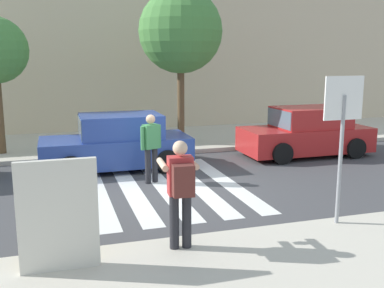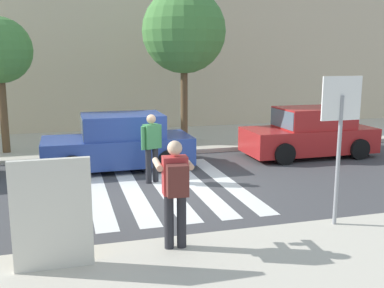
# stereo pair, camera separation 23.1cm
# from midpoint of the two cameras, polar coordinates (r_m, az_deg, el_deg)

# --- Properties ---
(ground_plane) EXTENTS (120.00, 120.00, 0.00)m
(ground_plane) POSITION_cam_midpoint_polar(r_m,az_deg,el_deg) (10.83, -3.98, -5.71)
(ground_plane) COLOR #424244
(sidewalk_far) EXTENTS (60.00, 4.80, 0.14)m
(sidewalk_far) POSITION_cam_midpoint_polar(r_m,az_deg,el_deg) (16.56, -8.77, 0.31)
(sidewalk_far) COLOR beige
(sidewalk_far) RESTS_ON ground
(building_facade_far) EXTENTS (56.00, 4.00, 7.13)m
(building_facade_far) POSITION_cam_midpoint_polar(r_m,az_deg,el_deg) (20.64, -10.93, 12.08)
(building_facade_far) COLOR beige
(building_facade_far) RESTS_ON ground
(crosswalk_stripe_0) EXTENTS (0.44, 5.20, 0.01)m
(crosswalk_stripe_0) POSITION_cam_midpoint_polar(r_m,az_deg,el_deg) (10.79, -12.57, -6.00)
(crosswalk_stripe_0) COLOR silver
(crosswalk_stripe_0) RESTS_ON ground
(crosswalk_stripe_1) EXTENTS (0.44, 5.20, 0.01)m
(crosswalk_stripe_1) POSITION_cam_midpoint_polar(r_m,az_deg,el_deg) (10.87, -8.35, -5.71)
(crosswalk_stripe_1) COLOR silver
(crosswalk_stripe_1) RESTS_ON ground
(crosswalk_stripe_2) EXTENTS (0.44, 5.20, 0.01)m
(crosswalk_stripe_2) POSITION_cam_midpoint_polar(r_m,az_deg,el_deg) (11.02, -4.22, -5.40)
(crosswalk_stripe_2) COLOR silver
(crosswalk_stripe_2) RESTS_ON ground
(crosswalk_stripe_3) EXTENTS (0.44, 5.20, 0.01)m
(crosswalk_stripe_3) POSITION_cam_midpoint_polar(r_m,az_deg,el_deg) (11.21, -0.22, -5.07)
(crosswalk_stripe_3) COLOR silver
(crosswalk_stripe_3) RESTS_ON ground
(crosswalk_stripe_4) EXTENTS (0.44, 5.20, 0.01)m
(crosswalk_stripe_4) POSITION_cam_midpoint_polar(r_m,az_deg,el_deg) (11.47, 3.62, -4.73)
(crosswalk_stripe_4) COLOR silver
(crosswalk_stripe_4) RESTS_ON ground
(stop_sign) EXTENTS (0.76, 0.08, 2.65)m
(stop_sign) POSITION_cam_midpoint_polar(r_m,az_deg,el_deg) (8.23, 17.82, 3.23)
(stop_sign) COLOR gray
(stop_sign) RESTS_ON sidewalk_near
(photographer_with_backpack) EXTENTS (0.62, 0.87, 1.72)m
(photographer_with_backpack) POSITION_cam_midpoint_polar(r_m,az_deg,el_deg) (6.93, -2.41, -5.29)
(photographer_with_backpack) COLOR #232328
(photographer_with_backpack) RESTS_ON sidewalk_near
(pedestrian_crossing) EXTENTS (0.55, 0.36, 1.72)m
(pedestrian_crossing) POSITION_cam_midpoint_polar(r_m,az_deg,el_deg) (11.16, -5.82, -0.08)
(pedestrian_crossing) COLOR #232328
(pedestrian_crossing) RESTS_ON ground
(parked_car_blue) EXTENTS (4.10, 1.92, 1.55)m
(parked_car_blue) POSITION_cam_midpoint_polar(r_m,az_deg,el_deg) (12.73, -9.97, 0.04)
(parked_car_blue) COLOR #284293
(parked_car_blue) RESTS_ON ground
(parked_car_red) EXTENTS (4.10, 1.92, 1.55)m
(parked_car_red) POSITION_cam_midpoint_polar(r_m,az_deg,el_deg) (14.72, 13.92, 1.36)
(parked_car_red) COLOR red
(parked_car_red) RESTS_ON ground
(street_tree_center) EXTENTS (2.80, 2.80, 5.21)m
(street_tree_center) POSITION_cam_midpoint_polar(r_m,az_deg,el_deg) (15.35, -1.91, 14.09)
(street_tree_center) COLOR brown
(street_tree_center) RESTS_ON sidewalk_far
(advertising_board) EXTENTS (1.10, 0.11, 1.60)m
(advertising_board) POSITION_cam_midpoint_polar(r_m,az_deg,el_deg) (6.63, -17.60, -8.67)
(advertising_board) COLOR beige
(advertising_board) RESTS_ON sidewalk_near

